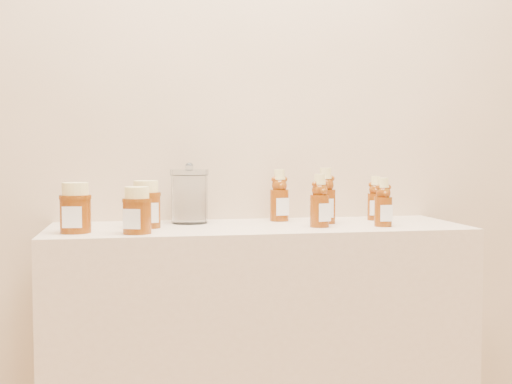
{
  "coord_description": "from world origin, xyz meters",
  "views": [
    {
      "loc": [
        -0.35,
        -0.27,
        1.11
      ],
      "look_at": [
        -0.01,
        1.52,
        1.0
      ],
      "focal_mm": 45.0,
      "sensor_mm": 36.0,
      "label": 1
    }
  ],
  "objects": [
    {
      "name": "honey_jar_back",
      "position": [
        -0.32,
        1.56,
        0.97
      ],
      "size": [
        0.1,
        0.1,
        0.13
      ],
      "primitive_type": null,
      "rotation": [
        0.0,
        0.0,
        0.21
      ],
      "color": "#642907",
      "rests_on": "display_table"
    },
    {
      "name": "bear_bottle_back_right",
      "position": [
        0.39,
        1.64,
        0.98
      ],
      "size": [
        0.07,
        0.07,
        0.16
      ],
      "primitive_type": null,
      "rotation": [
        0.0,
        0.0,
        -0.34
      ],
      "color": "#642907",
      "rests_on": "display_table"
    },
    {
      "name": "glass_canister",
      "position": [
        -0.19,
        1.65,
        0.99
      ],
      "size": [
        0.12,
        0.12,
        0.18
      ],
      "primitive_type": null,
      "rotation": [
        0.0,
        0.0,
        -0.03
      ],
      "color": "white",
      "rests_on": "display_table"
    },
    {
      "name": "bear_bottle_front_right",
      "position": [
        0.35,
        1.47,
        0.98
      ],
      "size": [
        0.05,
        0.05,
        0.16
      ],
      "primitive_type": null,
      "rotation": [
        0.0,
        0.0,
        -0.02
      ],
      "color": "#642907",
      "rests_on": "display_table"
    },
    {
      "name": "wall_back",
      "position": [
        0.0,
        1.75,
        1.35
      ],
      "size": [
        3.5,
        0.02,
        2.7
      ],
      "primitive_type": "cube",
      "color": "tan",
      "rests_on": "ground"
    },
    {
      "name": "bear_bottle_back_left",
      "position": [
        0.09,
        1.67,
        0.99
      ],
      "size": [
        0.07,
        0.07,
        0.18
      ],
      "primitive_type": null,
      "rotation": [
        0.0,
        0.0,
        0.13
      ],
      "color": "#642907",
      "rests_on": "display_table"
    },
    {
      "name": "honey_jar_left",
      "position": [
        -0.51,
        1.47,
        0.97
      ],
      "size": [
        0.1,
        0.1,
        0.13
      ],
      "primitive_type": null,
      "rotation": [
        0.0,
        0.0,
        -0.13
      ],
      "color": "#642907",
      "rests_on": "display_table"
    },
    {
      "name": "bear_bottle_front_left",
      "position": [
        0.17,
        1.49,
        0.99
      ],
      "size": [
        0.07,
        0.07,
        0.17
      ],
      "primitive_type": null,
      "rotation": [
        0.0,
        0.0,
        0.28
      ],
      "color": "#642907",
      "rests_on": "display_table"
    },
    {
      "name": "honey_jar_front",
      "position": [
        -0.35,
        1.43,
        0.96
      ],
      "size": [
        0.1,
        0.1,
        0.12
      ],
      "primitive_type": null,
      "rotation": [
        0.0,
        0.0,
        -0.38
      ],
      "color": "#642907",
      "rests_on": "display_table"
    },
    {
      "name": "display_table",
      "position": [
        0.0,
        1.55,
        0.45
      ],
      "size": [
        1.2,
        0.4,
        0.9
      ],
      "primitive_type": "cube",
      "color": "beige",
      "rests_on": "ground"
    },
    {
      "name": "bear_bottle_back_mid",
      "position": [
        0.21,
        1.57,
        0.99
      ],
      "size": [
        0.08,
        0.08,
        0.19
      ],
      "primitive_type": null,
      "rotation": [
        0.0,
        0.0,
        -0.19
      ],
      "color": "#642907",
      "rests_on": "display_table"
    }
  ]
}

